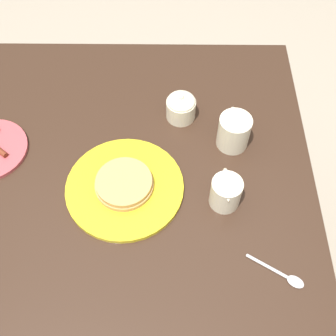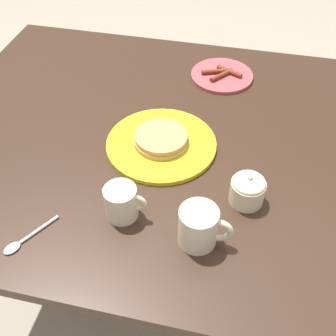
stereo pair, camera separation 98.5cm
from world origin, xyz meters
The scene contains 7 objects.
ground_plane centered at (0.00, 0.00, 0.00)m, with size 8.00×8.00×0.00m, color gray.
dining_table centered at (0.00, 0.00, 0.62)m, with size 1.15×1.00×0.75m.
pancake_plate centered at (0.06, -0.04, 0.76)m, with size 0.28×0.28×0.04m.
coffee_mug centered at (0.20, -0.31, 0.79)m, with size 0.11×0.08×0.09m.
creamer_pitcher centered at (0.03, -0.27, 0.79)m, with size 0.11×0.07×0.09m.
sugar_bowl centered at (0.29, -0.17, 0.79)m, with size 0.08×0.08×0.08m.
spoon centered at (-0.15, -0.39, 0.75)m, with size 0.08×0.12×0.01m.
Camera 1 is at (-0.45, -0.15, 1.62)m, focal length 45.00 mm.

